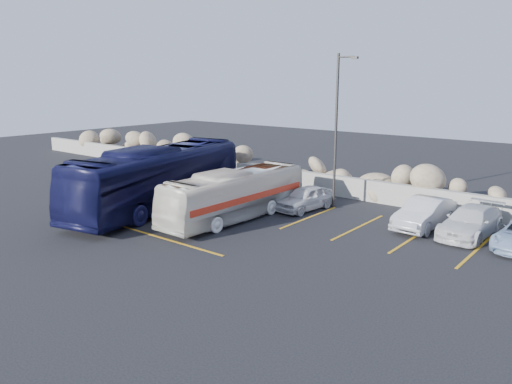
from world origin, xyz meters
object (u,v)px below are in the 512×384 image
Objects in this scene: tour_coach at (159,177)px; car_b at (424,213)px; car_a at (305,198)px; lamppost at (337,127)px; vintage_bus at (235,195)px; car_c at (471,222)px.

car_b is (12.32, 5.24, -0.97)m from tour_coach.
lamppost is at bearing 60.71° from car_a.
car_c is (9.86, 4.34, -0.58)m from vintage_bus.
tour_coach is at bearing -140.47° from lamppost.
tour_coach is 7.80m from car_a.
lamppost is at bearing 178.18° from car_c.
tour_coach is 15.33m from car_c.
tour_coach is at bearing -167.00° from vintage_bus.
car_c is at bearing 24.54° from vintage_bus.
lamppost is 0.67× the size of tour_coach.
car_b is at bearing 29.38° from vintage_bus.
car_a is at bearing -170.90° from car_b.
tour_coach is at bearing -154.09° from car_b.
car_b is at bearing 11.46° from tour_coach.
vintage_bus is 1.98× the size of car_c.
vintage_bus is 8.94m from car_b.
car_c is (7.15, -0.63, -3.66)m from lamppost.
car_a is (6.23, 4.58, -1.03)m from tour_coach.
tour_coach is (-7.20, -5.94, -2.63)m from lamppost.
lamppost is at bearing 175.13° from car_b.
lamppost reaches higher than vintage_bus.
vintage_bus is 4.05m from car_a.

